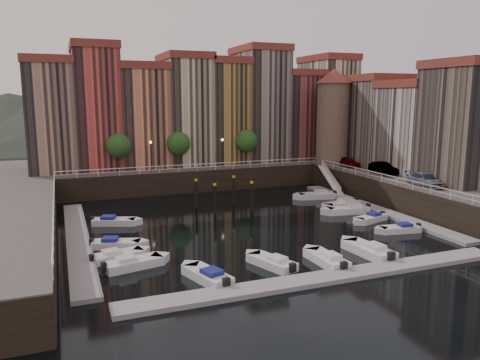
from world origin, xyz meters
name	(u,v)px	position (x,y,z in m)	size (l,w,h in m)	color
ground	(240,222)	(0.00, 0.00, 0.00)	(200.00, 200.00, 0.00)	black
quay_far	(180,171)	(0.00, 26.00, 1.50)	(80.00, 20.00, 3.00)	black
quay_right	(461,192)	(28.00, -2.00, 1.50)	(20.00, 36.00, 3.00)	black
dock_left	(78,239)	(-16.20, -1.00, 0.17)	(2.00, 28.00, 0.35)	gray
dock_right	(375,209)	(16.20, -1.00, 0.17)	(2.00, 28.00, 0.35)	gray
dock_near	(327,278)	(0.00, -17.00, 0.17)	(30.00, 2.00, 0.35)	gray
mountains	(120,113)	(1.72, 110.00, 7.92)	(145.00, 100.00, 18.00)	#2D382D
far_terrace	(204,110)	(3.31, 23.50, 10.95)	(48.70, 10.30, 17.50)	#9C7C63
right_terrace	(421,123)	(26.50, 3.80, 9.56)	(9.30, 24.30, 14.00)	#79685B
corner_tower	(333,116)	(20.00, 14.50, 10.19)	(5.20, 5.20, 13.80)	#6B5B4C
promenade_trees	(183,143)	(-1.33, 18.20, 6.58)	(21.20, 3.20, 5.20)	black
street_lamps	(188,149)	(-1.00, 17.20, 5.90)	(10.36, 0.36, 4.18)	black
railings	(225,179)	(0.00, 4.88, 3.79)	(36.08, 34.04, 0.52)	white
gangway	(330,178)	(17.10, 10.00, 1.92)	(2.78, 8.32, 3.73)	white
mooring_pilings	(224,195)	(0.25, 5.84, 1.65)	(5.82, 4.65, 3.78)	black
boat_left_0	(132,264)	(-12.62, -9.60, 0.36)	(4.78, 2.61, 1.07)	silver
boat_left_1	(117,256)	(-13.50, -7.28, 0.33)	(4.37, 2.40, 0.98)	silver
boat_left_2	(115,244)	(-13.23, -4.06, 0.33)	(4.40, 2.77, 0.99)	silver
boat_left_3	(113,222)	(-12.60, 3.53, 0.35)	(4.57, 2.93, 1.03)	silver
boat_right_0	(400,229)	(13.00, -9.21, 0.32)	(4.21, 2.09, 0.94)	silver
boat_right_1	(371,218)	(12.87, -4.85, 0.32)	(4.26, 2.56, 0.95)	silver
boat_right_2	(349,210)	(12.64, -1.04, 0.39)	(5.13, 2.55, 1.15)	silver
boat_right_3	(342,205)	(13.44, 1.42, 0.39)	(5.17, 2.86, 1.16)	silver
boat_right_4	(318,196)	(13.37, 6.95, 0.38)	(5.05, 2.66, 1.13)	silver
boat_near_0	(208,276)	(-7.96, -14.08, 0.36)	(2.89, 4.73, 1.06)	silver
boat_near_1	(273,262)	(-2.51, -13.23, 0.34)	(2.93, 4.54, 1.02)	silver
boat_near_2	(327,259)	(1.75, -14.20, 0.36)	(1.84, 4.66, 1.06)	silver
boat_near_3	(370,250)	(6.11, -13.67, 0.40)	(2.34, 5.24, 1.18)	silver
car_a	(347,163)	(20.83, 11.54, 3.69)	(1.62, 4.04, 1.38)	gray
car_b	(383,169)	(21.40, 4.40, 3.77)	(1.64, 4.69, 1.55)	gray
car_c	(425,181)	(20.39, -4.11, 3.73)	(2.04, 5.01, 1.45)	gray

